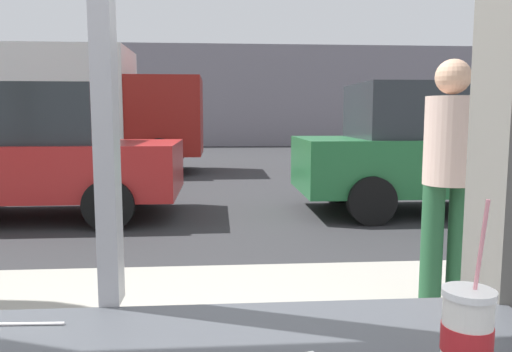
{
  "coord_description": "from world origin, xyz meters",
  "views": [
    {
      "loc": [
        0.27,
        -1.16,
        1.42
      ],
      "look_at": [
        0.6,
        3.09,
        0.9
      ],
      "focal_mm": 34.92,
      "sensor_mm": 36.0,
      "label": 1
    }
  ],
  "objects_px": {
    "pedestrian": "(449,170)",
    "box_truck": "(55,106)",
    "soda_cup_left": "(467,337)",
    "parked_car_green": "(438,149)",
    "parked_car_red": "(27,152)"
  },
  "relations": [
    {
      "from": "soda_cup_left",
      "to": "parked_car_green",
      "type": "height_order",
      "value": "parked_car_green"
    },
    {
      "from": "soda_cup_left",
      "to": "parked_car_red",
      "type": "distance_m",
      "value": 7.02
    },
    {
      "from": "parked_car_red",
      "to": "parked_car_green",
      "type": "xyz_separation_m",
      "value": [
        5.88,
        0.0,
        0.02
      ]
    },
    {
      "from": "pedestrian",
      "to": "box_truck",
      "type": "bearing_deg",
      "value": 119.55
    },
    {
      "from": "parked_car_red",
      "to": "box_truck",
      "type": "relative_size",
      "value": 0.61
    },
    {
      "from": "parked_car_green",
      "to": "box_truck",
      "type": "height_order",
      "value": "box_truck"
    },
    {
      "from": "box_truck",
      "to": "parked_car_green",
      "type": "bearing_deg",
      "value": -37.66
    },
    {
      "from": "parked_car_green",
      "to": "pedestrian",
      "type": "distance_m",
      "value": 4.41
    },
    {
      "from": "parked_car_red",
      "to": "box_truck",
      "type": "height_order",
      "value": "box_truck"
    },
    {
      "from": "box_truck",
      "to": "soda_cup_left",
      "type": "bearing_deg",
      "value": -69.66
    },
    {
      "from": "soda_cup_left",
      "to": "parked_car_green",
      "type": "bearing_deg",
      "value": 66.03
    },
    {
      "from": "parked_car_red",
      "to": "parked_car_green",
      "type": "bearing_deg",
      "value": 0.0
    },
    {
      "from": "soda_cup_left",
      "to": "box_truck",
      "type": "distance_m",
      "value": 12.67
    },
    {
      "from": "pedestrian",
      "to": "soda_cup_left",
      "type": "bearing_deg",
      "value": -114.72
    },
    {
      "from": "soda_cup_left",
      "to": "parked_car_green",
      "type": "distance_m",
      "value": 6.91
    }
  ]
}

